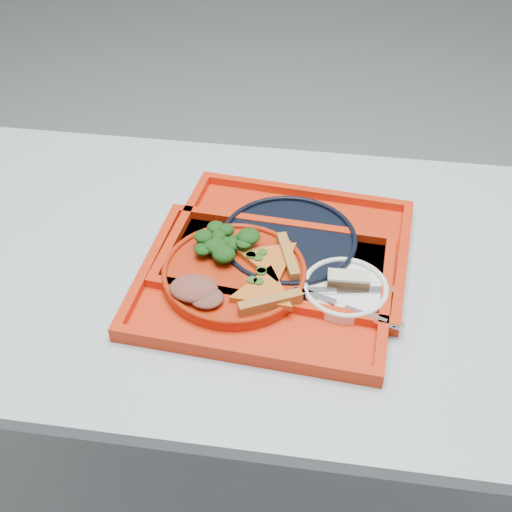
{
  "coord_description": "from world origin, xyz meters",
  "views": [
    {
      "loc": [
        0.05,
        -0.89,
        1.57
      ],
      "look_at": [
        -0.08,
        -0.02,
        0.78
      ],
      "focal_mm": 45.0,
      "sensor_mm": 36.0,
      "label": 1
    }
  ],
  "objects_px": {
    "tray_main": "(264,288)",
    "dessert_bar": "(349,279)",
    "tray_far": "(288,247)",
    "dinner_plate": "(234,275)",
    "navy_plate": "(289,242)"
  },
  "relations": [
    {
      "from": "tray_main",
      "to": "dinner_plate",
      "type": "distance_m",
      "value": 0.06
    },
    {
      "from": "tray_main",
      "to": "navy_plate",
      "type": "bearing_deg",
      "value": 78.68
    },
    {
      "from": "tray_main",
      "to": "dinner_plate",
      "type": "relative_size",
      "value": 1.73
    },
    {
      "from": "navy_plate",
      "to": "dessert_bar",
      "type": "height_order",
      "value": "dessert_bar"
    },
    {
      "from": "tray_far",
      "to": "navy_plate",
      "type": "relative_size",
      "value": 1.73
    },
    {
      "from": "dessert_bar",
      "to": "navy_plate",
      "type": "bearing_deg",
      "value": 136.05
    },
    {
      "from": "tray_main",
      "to": "dessert_bar",
      "type": "relative_size",
      "value": 6.02
    },
    {
      "from": "tray_main",
      "to": "dessert_bar",
      "type": "xyz_separation_m",
      "value": [
        0.15,
        0.01,
        0.03
      ]
    },
    {
      "from": "dessert_bar",
      "to": "dinner_plate",
      "type": "bearing_deg",
      "value": 178.44
    },
    {
      "from": "tray_main",
      "to": "tray_far",
      "type": "xyz_separation_m",
      "value": [
        0.03,
        0.12,
        0.0
      ]
    },
    {
      "from": "tray_far",
      "to": "dessert_bar",
      "type": "bearing_deg",
      "value": -36.08
    },
    {
      "from": "dinner_plate",
      "to": "dessert_bar",
      "type": "xyz_separation_m",
      "value": [
        0.2,
        0.0,
        0.02
      ]
    },
    {
      "from": "tray_main",
      "to": "dessert_bar",
      "type": "distance_m",
      "value": 0.15
    },
    {
      "from": "dinner_plate",
      "to": "navy_plate",
      "type": "distance_m",
      "value": 0.14
    },
    {
      "from": "navy_plate",
      "to": "dinner_plate",
      "type": "bearing_deg",
      "value": -129.28
    }
  ]
}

